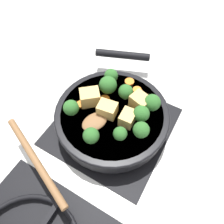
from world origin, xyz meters
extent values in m
plane|color=silver|center=(0.00, 0.00, 0.00)|extent=(2.40, 2.40, 0.00)
cube|color=black|center=(0.00, 0.00, 0.00)|extent=(0.31, 0.31, 0.01)
torus|color=black|center=(0.00, 0.00, 0.02)|extent=(0.24, 0.24, 0.01)
cube|color=black|center=(0.00, 0.00, 0.02)|extent=(0.01, 0.23, 0.01)
cube|color=black|center=(0.00, 0.00, 0.02)|extent=(0.23, 0.01, 0.01)
cylinder|color=black|center=(0.00, 0.00, 0.05)|extent=(0.29, 0.29, 0.05)
cylinder|color=brown|center=(0.00, 0.00, 0.05)|extent=(0.27, 0.27, 0.04)
torus|color=black|center=(0.00, 0.00, 0.07)|extent=(0.30, 0.30, 0.01)
cylinder|color=black|center=(0.09, -0.22, 0.06)|extent=(0.17, 0.09, 0.02)
ellipsoid|color=brown|center=(0.02, 0.05, 0.08)|extent=(0.07, 0.08, 0.01)
cylinder|color=brown|center=(0.08, 0.20, 0.08)|extent=(0.24, 0.11, 0.02)
cube|color=tan|center=(-0.05, -0.05, 0.09)|extent=(0.06, 0.05, 0.04)
cube|color=tan|center=(0.07, 0.00, 0.09)|extent=(0.06, 0.06, 0.04)
cube|color=tan|center=(0.01, 0.01, 0.09)|extent=(0.05, 0.04, 0.04)
cube|color=tan|center=(-0.05, 0.01, 0.09)|extent=(0.04, 0.04, 0.03)
cylinder|color=#709956|center=(-0.08, -0.06, 0.08)|extent=(0.01, 0.01, 0.01)
sphere|color=#2D6628|center=(-0.08, -0.06, 0.10)|extent=(0.04, 0.04, 0.04)
cylinder|color=#709956|center=(-0.05, 0.06, 0.08)|extent=(0.01, 0.01, 0.01)
sphere|color=#2D6628|center=(-0.05, 0.06, 0.10)|extent=(0.03, 0.03, 0.03)
cylinder|color=#709956|center=(-0.01, -0.06, 0.08)|extent=(0.01, 0.01, 0.01)
sphere|color=#2D6628|center=(-0.01, -0.06, 0.10)|extent=(0.04, 0.04, 0.04)
cylinder|color=#709956|center=(-0.07, -0.01, 0.08)|extent=(0.01, 0.01, 0.01)
sphere|color=#2D6628|center=(-0.07, -0.01, 0.10)|extent=(0.04, 0.04, 0.04)
cylinder|color=#709956|center=(-0.09, 0.03, 0.08)|extent=(0.01, 0.01, 0.01)
sphere|color=#2D6628|center=(-0.09, 0.03, 0.10)|extent=(0.04, 0.04, 0.04)
cylinder|color=#709956|center=(0.05, -0.09, 0.08)|extent=(0.01, 0.01, 0.01)
sphere|color=#2D6628|center=(0.05, -0.09, 0.10)|extent=(0.04, 0.04, 0.04)
cylinder|color=#709956|center=(0.00, 0.10, 0.08)|extent=(0.01, 0.01, 0.01)
sphere|color=#2D6628|center=(0.00, 0.10, 0.10)|extent=(0.04, 0.04, 0.04)
cylinder|color=#709956|center=(0.09, 0.06, 0.08)|extent=(0.01, 0.01, 0.01)
sphere|color=#2D6628|center=(0.09, 0.06, 0.10)|extent=(0.04, 0.04, 0.04)
cylinder|color=#709956|center=(0.04, -0.05, 0.08)|extent=(0.01, 0.01, 0.01)
sphere|color=#2D6628|center=(0.04, -0.05, 0.10)|extent=(0.05, 0.05, 0.05)
cylinder|color=orange|center=(0.04, -0.02, 0.08)|extent=(0.03, 0.03, 0.01)
cylinder|color=orange|center=(0.01, -0.11, 0.08)|extent=(0.03, 0.03, 0.01)
cylinder|color=orange|center=(-0.02, -0.10, 0.08)|extent=(0.02, 0.02, 0.01)
cylinder|color=orange|center=(0.08, 0.02, 0.08)|extent=(0.02, 0.02, 0.01)
camera|label=1|loc=(-0.16, 0.27, 0.54)|focal=35.00mm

